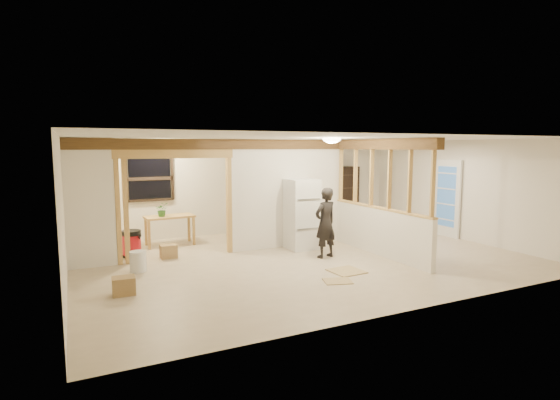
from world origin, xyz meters
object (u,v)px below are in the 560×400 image
woman (325,223)px  bookshelf (344,196)px  work_table (170,230)px  shop_vac (132,243)px  refrigerator (302,214)px

woman → bookshelf: bearing=-142.5°
woman → work_table: bearing=-56.8°
shop_vac → bookshelf: (6.28, 1.31, 0.58)m
work_table → bookshelf: (5.32, 0.55, 0.52)m
shop_vac → refrigerator: bearing=-14.0°
woman → refrigerator: bearing=-99.6°
refrigerator → shop_vac: bearing=166.0°
refrigerator → bookshelf: (2.66, 2.21, 0.07)m
refrigerator → work_table: size_ratio=1.42×
woman → bookshelf: bookshelf is taller
work_table → shop_vac: size_ratio=1.97×
refrigerator → shop_vac: 3.76m
shop_vac → bookshelf: bearing=11.8°
woman → shop_vac: woman is taller
woman → shop_vac: 4.13m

